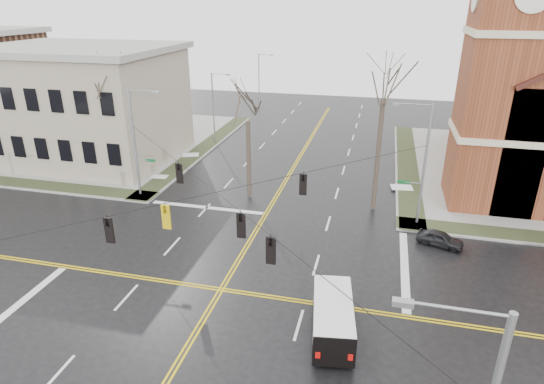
% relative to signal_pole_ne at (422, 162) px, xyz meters
% --- Properties ---
extents(ground, '(120.00, 120.00, 0.00)m').
position_rel_signal_pole_ne_xyz_m(ground, '(-11.32, -11.50, -4.95)').
color(ground, black).
rests_on(ground, ground).
extents(sidewalks, '(80.00, 80.00, 0.17)m').
position_rel_signal_pole_ne_xyz_m(sidewalks, '(-11.32, -11.50, -4.87)').
color(sidewalks, gray).
rests_on(sidewalks, ground).
extents(road_markings, '(100.00, 100.00, 0.01)m').
position_rel_signal_pole_ne_xyz_m(road_markings, '(-11.32, -11.50, -4.94)').
color(road_markings, gold).
rests_on(road_markings, ground).
extents(civic_building_a, '(18.00, 14.00, 11.00)m').
position_rel_signal_pole_ne_xyz_m(civic_building_a, '(-33.32, 8.50, 0.55)').
color(civic_building_a, '#A29481').
rests_on(civic_building_a, ground).
extents(signal_pole_ne, '(2.75, 0.22, 9.00)m').
position_rel_signal_pole_ne_xyz_m(signal_pole_ne, '(0.00, 0.00, 0.00)').
color(signal_pole_ne, gray).
rests_on(signal_pole_ne, ground).
extents(signal_pole_nw, '(2.75, 0.22, 9.00)m').
position_rel_signal_pole_ne_xyz_m(signal_pole_nw, '(-22.64, 0.00, 0.00)').
color(signal_pole_nw, gray).
rests_on(signal_pole_nw, ground).
extents(span_wires, '(23.02, 23.02, 0.03)m').
position_rel_signal_pole_ne_xyz_m(span_wires, '(-11.32, -11.50, 1.25)').
color(span_wires, black).
rests_on(span_wires, ground).
extents(traffic_signals, '(8.21, 8.26, 1.30)m').
position_rel_signal_pole_ne_xyz_m(traffic_signals, '(-11.32, -12.17, 0.50)').
color(traffic_signals, black).
rests_on(traffic_signals, ground).
extents(streetlight_north_a, '(2.30, 0.20, 8.00)m').
position_rel_signal_pole_ne_xyz_m(streetlight_north_a, '(-21.97, 16.50, -0.48)').
color(streetlight_north_a, gray).
rests_on(streetlight_north_a, ground).
extents(streetlight_north_b, '(2.30, 0.20, 8.00)m').
position_rel_signal_pole_ne_xyz_m(streetlight_north_b, '(-21.97, 36.50, -0.48)').
color(streetlight_north_b, gray).
rests_on(streetlight_north_b, ground).
extents(cargo_van, '(2.66, 5.25, 1.91)m').
position_rel_signal_pole_ne_xyz_m(cargo_van, '(-4.59, -13.65, -3.82)').
color(cargo_van, white).
rests_on(cargo_van, ground).
extents(parked_car_a, '(3.32, 2.18, 1.05)m').
position_rel_signal_pole_ne_xyz_m(parked_car_a, '(1.56, -2.98, -4.42)').
color(parked_car_a, black).
rests_on(parked_car_a, ground).
extents(tree_nw_far, '(4.00, 4.00, 12.18)m').
position_rel_signal_pole_ne_xyz_m(tree_nw_far, '(-25.73, 2.59, 3.85)').
color(tree_nw_far, '#342B21').
rests_on(tree_nw_far, ground).
extents(tree_nw_near, '(4.00, 4.00, 9.71)m').
position_rel_signal_pole_ne_xyz_m(tree_nw_near, '(-13.55, 1.93, 2.10)').
color(tree_nw_near, '#342B21').
rests_on(tree_nw_near, ground).
extents(tree_ne, '(4.00, 4.00, 13.15)m').
position_rel_signal_pole_ne_xyz_m(tree_ne, '(-3.13, 1.95, 4.55)').
color(tree_ne, '#342B21').
rests_on(tree_ne, ground).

